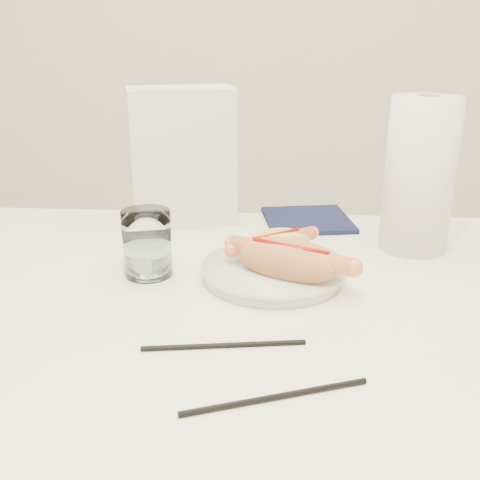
# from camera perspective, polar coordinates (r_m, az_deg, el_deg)

# --- Properties ---
(table) EXTENTS (1.20, 0.80, 0.75)m
(table) POSITION_cam_1_polar(r_m,az_deg,el_deg) (0.86, -0.05, -9.38)
(table) COLOR white
(table) RESTS_ON ground
(plate) EXTENTS (0.26, 0.26, 0.02)m
(plate) POSITION_cam_1_polar(r_m,az_deg,el_deg) (0.89, 3.32, -3.33)
(plate) COLOR silver
(plate) RESTS_ON table
(hotdog_left) EXTENTS (0.14, 0.12, 0.04)m
(hotdog_left) POSITION_cam_1_polar(r_m,az_deg,el_deg) (0.92, 3.38, -0.51)
(hotdog_left) COLOR #E6C05C
(hotdog_left) RESTS_ON plate
(hotdog_right) EXTENTS (0.19, 0.13, 0.05)m
(hotdog_right) POSITION_cam_1_polar(r_m,az_deg,el_deg) (0.85, 5.04, -2.04)
(hotdog_right) COLOR #BF794A
(hotdog_right) RESTS_ON plate
(water_glass) EXTENTS (0.08, 0.08, 0.11)m
(water_glass) POSITION_cam_1_polar(r_m,az_deg,el_deg) (0.89, -9.33, -0.32)
(water_glass) COLOR silver
(water_glass) RESTS_ON table
(chopstick_near) EXTENTS (0.20, 0.04, 0.01)m
(chopstick_near) POSITION_cam_1_polar(r_m,az_deg,el_deg) (0.70, -1.63, -10.55)
(chopstick_near) COLOR black
(chopstick_near) RESTS_ON table
(chopstick_far) EXTENTS (0.20, 0.08, 0.01)m
(chopstick_far) POSITION_cam_1_polar(r_m,az_deg,el_deg) (0.62, 3.64, -15.49)
(chopstick_far) COLOR black
(chopstick_far) RESTS_ON table
(napkin_box) EXTENTS (0.22, 0.16, 0.26)m
(napkin_box) POSITION_cam_1_polar(r_m,az_deg,el_deg) (1.12, -5.84, 8.33)
(napkin_box) COLOR silver
(napkin_box) RESTS_ON table
(navy_napkin) EXTENTS (0.19, 0.19, 0.01)m
(navy_napkin) POSITION_cam_1_polar(r_m,az_deg,el_deg) (1.15, 6.81, 2.04)
(navy_napkin) COLOR #101433
(navy_napkin) RESTS_ON table
(paper_towel_roll) EXTENTS (0.14, 0.14, 0.26)m
(paper_towel_roll) POSITION_cam_1_polar(r_m,az_deg,el_deg) (1.02, 17.63, 6.24)
(paper_towel_roll) COLOR white
(paper_towel_roll) RESTS_ON table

